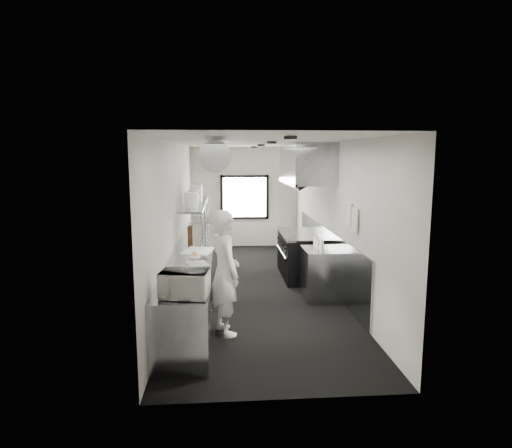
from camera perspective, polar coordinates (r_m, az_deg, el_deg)
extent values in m
cube|color=black|center=(8.67, -0.11, -8.26)|extent=(3.00, 8.00, 0.01)
cube|color=silver|center=(8.28, -0.12, 10.58)|extent=(3.00, 8.00, 0.01)
cube|color=silver|center=(12.33, -1.50, 3.52)|extent=(3.00, 0.02, 2.80)
cube|color=silver|center=(4.46, 3.73, -6.20)|extent=(3.00, 0.02, 2.80)
cube|color=silver|center=(8.39, -10.39, 0.82)|extent=(0.02, 8.00, 2.80)
cube|color=silver|center=(8.60, 9.90, 1.04)|extent=(0.02, 8.00, 2.80)
cube|color=gray|center=(9.04, 9.16, -4.04)|extent=(0.03, 5.50, 1.10)
cylinder|color=#989DA1|center=(8.66, -5.00, 8.82)|extent=(0.40, 6.40, 0.40)
cube|color=white|center=(12.29, -1.49, 3.51)|extent=(1.20, 0.03, 1.10)
cube|color=black|center=(12.27, -1.51, 6.19)|extent=(1.36, 0.03, 0.08)
cube|color=black|center=(12.38, -1.49, 0.86)|extent=(1.36, 0.03, 0.08)
cube|color=black|center=(12.29, -4.48, 3.48)|extent=(0.08, 0.03, 1.25)
cube|color=black|center=(12.36, 1.47, 3.54)|extent=(0.08, 0.03, 1.25)
cube|color=gray|center=(9.12, 6.52, 7.86)|extent=(0.80, 2.20, 0.80)
cube|color=gray|center=(9.07, 4.11, 5.42)|extent=(0.05, 2.20, 0.05)
cube|color=black|center=(9.12, 5.99, 5.73)|extent=(0.50, 2.10, 0.28)
cube|color=gray|center=(8.06, -8.08, -6.35)|extent=(0.70, 6.00, 0.90)
cube|color=gray|center=(9.33, -7.95, 2.62)|extent=(0.45, 3.00, 0.04)
cylinder|color=gray|center=(7.98, -7.08, -0.81)|extent=(0.04, 0.04, 0.66)
cylinder|color=gray|center=(9.36, -6.69, 0.63)|extent=(0.04, 0.04, 0.66)
cylinder|color=gray|center=(10.75, -6.40, 1.71)|extent=(0.04, 0.04, 0.66)
cube|color=black|center=(9.35, 6.01, -4.17)|extent=(0.85, 1.60, 0.90)
cube|color=gray|center=(9.26, 6.06, -1.33)|extent=(0.85, 1.60, 0.04)
cube|color=gray|center=(9.29, 3.51, -4.22)|extent=(0.03, 1.55, 0.80)
cylinder|color=gray|center=(9.26, 3.34, -3.63)|extent=(0.03, 1.30, 0.03)
cube|color=gray|center=(8.04, 8.51, -6.39)|extent=(0.65, 0.80, 0.90)
cube|color=gray|center=(11.66, -6.94, -1.56)|extent=(0.70, 1.20, 0.90)
cube|color=white|center=(7.42, 11.98, 1.29)|extent=(0.02, 0.28, 0.38)
cube|color=white|center=(7.10, 12.76, 0.52)|extent=(0.02, 0.28, 0.38)
imported|color=white|center=(6.31, -4.11, -6.32)|extent=(0.65, 0.77, 1.81)
imported|color=white|center=(5.29, -9.31, -7.73)|extent=(0.57, 0.47, 0.31)
cylinder|color=#B5C0B1|center=(6.15, -11.08, -6.45)|extent=(0.15, 0.15, 0.10)
cylinder|color=#B5C0B1|center=(6.01, -11.15, -6.84)|extent=(0.16, 0.16, 0.09)
cube|color=beige|center=(6.84, -7.60, -5.16)|extent=(0.39, 0.45, 0.01)
cylinder|color=white|center=(7.29, -7.96, -4.26)|extent=(0.19, 0.19, 0.02)
sphere|color=tan|center=(7.28, -7.97, -3.87)|extent=(0.09, 0.09, 0.09)
cube|color=white|center=(7.73, -7.57, -3.48)|extent=(0.61, 0.72, 0.02)
cube|color=brown|center=(8.96, -8.52, -1.05)|extent=(0.11, 0.23, 0.25)
cylinder|color=white|center=(8.54, -8.49, 3.14)|extent=(0.28, 0.28, 0.29)
cylinder|color=white|center=(9.06, -8.20, 3.48)|extent=(0.30, 0.30, 0.29)
cylinder|color=white|center=(9.53, -7.81, 3.98)|extent=(0.27, 0.27, 0.36)
cylinder|color=white|center=(9.90, -7.94, 4.10)|extent=(0.27, 0.27, 0.35)
cylinder|color=white|center=(7.62, 8.57, -3.02)|extent=(0.07, 0.07, 0.19)
cylinder|color=white|center=(7.71, 8.52, -2.85)|extent=(0.07, 0.07, 0.20)
cylinder|color=white|center=(7.92, 8.06, -2.66)|extent=(0.06, 0.06, 0.16)
cylinder|color=white|center=(8.07, 7.80, -2.36)|extent=(0.06, 0.06, 0.18)
cylinder|color=white|center=(8.20, 7.70, -2.17)|extent=(0.07, 0.07, 0.19)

